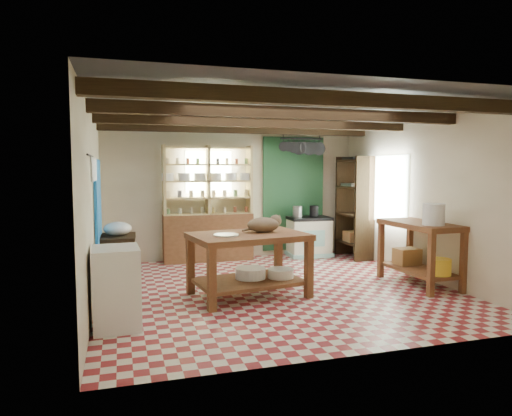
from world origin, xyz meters
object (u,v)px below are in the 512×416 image
object	(u,v)px
work_table	(249,265)
prep_table	(118,260)
stove	(309,237)
cat	(263,225)
white_cabinet	(116,288)
right_counter	(419,254)

from	to	relation	value
work_table	prep_table	bearing A→B (deg)	136.78
stove	prep_table	world-z (taller)	stove
prep_table	cat	world-z (taller)	cat
cat	stove	bearing A→B (deg)	35.05
work_table	stove	xyz separation A→B (m)	(1.94, 2.40, -0.04)
stove	white_cabinet	distance (m)	4.87
prep_table	white_cabinet	distance (m)	1.98
white_cabinet	prep_table	bearing A→B (deg)	87.18
work_table	stove	bearing A→B (deg)	42.42
prep_table	white_cabinet	xyz separation A→B (m)	(-0.02, -1.98, 0.07)
prep_table	stove	bearing A→B (deg)	21.20
stove	white_cabinet	world-z (taller)	white_cabinet
work_table	prep_table	world-z (taller)	work_table
stove	right_counter	world-z (taller)	right_counter
prep_table	work_table	bearing A→B (deg)	-31.57
prep_table	cat	bearing A→B (deg)	-26.29
right_counter	cat	bearing A→B (deg)	173.04
white_cabinet	right_counter	xyz separation A→B (m)	(4.40, 0.63, 0.03)
work_table	white_cabinet	xyz separation A→B (m)	(-1.75, -0.79, 0.01)
work_table	stove	world-z (taller)	work_table
white_cabinet	right_counter	world-z (taller)	right_counter
right_counter	cat	distance (m)	2.47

